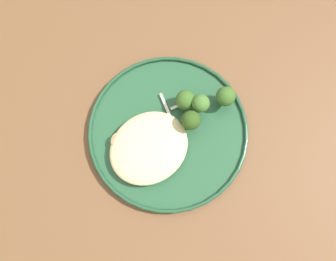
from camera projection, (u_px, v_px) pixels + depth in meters
name	position (u px, v px, depth m)	size (l,w,h in m)	color
ground	(169.00, 162.00, 1.42)	(6.00, 6.00, 0.00)	#2D2B28
wooden_dining_table	(170.00, 115.00, 0.78)	(1.40, 1.00, 0.74)	brown
dinner_plate	(168.00, 132.00, 0.68)	(0.29, 0.29, 0.02)	#235133
noodle_bed	(149.00, 148.00, 0.65)	(0.14, 0.12, 0.03)	beige
seared_scallop_left_edge	(141.00, 136.00, 0.66)	(0.03, 0.03, 0.02)	#E5C689
seared_scallop_right_edge	(180.00, 140.00, 0.66)	(0.02, 0.02, 0.01)	#DBB77A
seared_scallop_tiny_bay	(148.00, 146.00, 0.66)	(0.03, 0.03, 0.01)	#E5C689
seared_scallop_center_golden	(143.00, 169.00, 0.65)	(0.03, 0.03, 0.01)	#DBB77A
seared_scallop_large_seared	(120.00, 142.00, 0.66)	(0.03, 0.03, 0.02)	#DBB77A
seared_scallop_half_hidden	(123.00, 168.00, 0.65)	(0.02, 0.02, 0.02)	beige
broccoli_floret_tall_stalk	(201.00, 104.00, 0.65)	(0.03, 0.03, 0.05)	#7A994C
broccoli_floret_near_rim	(185.00, 100.00, 0.66)	(0.04, 0.04, 0.05)	#89A356
broccoli_floret_left_leaning	(225.00, 97.00, 0.66)	(0.03, 0.03, 0.05)	#89A356
broccoli_floret_rear_charred	(191.00, 121.00, 0.64)	(0.03, 0.03, 0.06)	#89A356
onion_sliver_long_sliver	(185.00, 103.00, 0.68)	(0.06, 0.01, 0.00)	silver
onion_sliver_pale_crescent	(165.00, 105.00, 0.68)	(0.05, 0.01, 0.00)	silver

